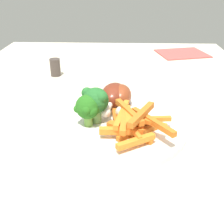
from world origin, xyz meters
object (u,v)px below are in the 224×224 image
Objects in this scene: dinner_plate at (112,124)px; pepper_shaker at (55,67)px; chicken_drumstick_far at (114,96)px; dining_table at (104,149)px; broccoli_floret_middle at (96,101)px; carrot_fries_pile at (132,123)px; chicken_drumstick_near at (121,96)px; broccoli_floret_front at (88,108)px.

pepper_shaker is at bearing -148.68° from dinner_plate.
dining_table is at bearing -45.04° from chicken_drumstick_far.
broccoli_floret_middle is at bearing 26.40° from pepper_shaker.
carrot_fries_pile and chicken_drumstick_near have the same top height.
dining_table is at bearing 160.53° from broccoli_floret_front.
chicken_drumstick_near is at bearing 166.83° from dinner_plate.
dining_table is 8.54× the size of carrot_fries_pile.
chicken_drumstick_far is 0.28m from pepper_shaker.
chicken_drumstick_near is 0.29m from pepper_shaker.
chicken_drumstick_far reaches higher than dining_table.
carrot_fries_pile reaches higher than pepper_shaker.
dinner_plate is 0.07m from broccoli_floret_front.
pepper_shaker is at bearing -147.07° from carrot_fries_pile.
broccoli_floret_front reaches higher than chicken_drumstick_near.
pepper_shaker is (-0.33, -0.21, -0.01)m from carrot_fries_pile.
broccoli_floret_middle reaches higher than dining_table.
carrot_fries_pile is (0.04, 0.04, 0.03)m from dinner_plate.
broccoli_floret_middle is 0.62× the size of chicken_drumstick_near.
chicken_drumstick_near is (-0.07, 0.05, -0.02)m from broccoli_floret_middle.
chicken_drumstick_far is (-0.07, 0.00, 0.03)m from dinner_plate.
chicken_drumstick_far is (-0.07, 0.03, -0.02)m from broccoli_floret_middle.
broccoli_floret_middle is at bearing -11.75° from dining_table.
chicken_drumstick_far is at bearing 156.78° from broccoli_floret_middle.
chicken_drumstick_far is at bearing -98.16° from chicken_drumstick_near.
dinner_plate is 2.18× the size of chicken_drumstick_far.
broccoli_floret_front is 0.41× the size of carrot_fries_pile.
broccoli_floret_front is at bearing -66.31° from dinner_plate.
carrot_fries_pile is at bearing 17.90° from chicken_drumstick_far.
dining_table is 0.16m from broccoli_floret_front.
carrot_fries_pile is at bearing 42.97° from dinner_plate.
dinner_plate is at bearing -1.13° from chicken_drumstick_far.
chicken_drumstick_near is (-0.07, 0.02, 0.03)m from dinner_plate.
broccoli_floret_middle is 0.33m from pepper_shaker.
carrot_fries_pile reaches higher than dinner_plate.
broccoli_floret_middle is (0.05, -0.01, 0.15)m from dining_table.
chicken_drumstick_far is at bearing 153.31° from broccoli_floret_front.
pepper_shaker is at bearing -140.89° from chicken_drumstick_far.
chicken_drumstick_far is at bearing 178.87° from dinner_plate.
pepper_shaker is at bearing -138.91° from chicken_drumstick_near.
carrot_fries_pile is 1.32× the size of chicken_drumstick_near.
broccoli_floret_middle is at bearing -83.23° from dinner_plate.
carrot_fries_pile reaches higher than dining_table.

